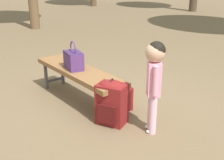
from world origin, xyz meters
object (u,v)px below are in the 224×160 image
object	(u,v)px
park_bench	(79,73)
backpack_large	(112,101)
child_standing	(154,73)
handbag	(74,59)
backpack_small	(123,97)

from	to	relation	value
park_bench	backpack_large	world-z (taller)	backpack_large
park_bench	backpack_large	size ratio (longest dim) A/B	3.02
child_standing	backpack_large	distance (m)	0.62
park_bench	backpack_large	distance (m)	0.75
child_standing	backpack_large	bearing A→B (deg)	-163.07
handbag	backpack_small	world-z (taller)	handbag
handbag	child_standing	world-z (taller)	child_standing
backpack_large	handbag	bearing A→B (deg)	168.52
park_bench	child_standing	xyz separation A→B (m)	(1.17, -0.04, 0.28)
handbag	child_standing	bearing A→B (deg)	-0.96
park_bench	child_standing	size ratio (longest dim) A/B	1.64
handbag	child_standing	distance (m)	1.25
child_standing	backpack_large	xyz separation A→B (m)	(-0.46, -0.14, -0.40)
backpack_large	child_standing	bearing A→B (deg)	16.93
backpack_large	backpack_small	bearing A→B (deg)	107.08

